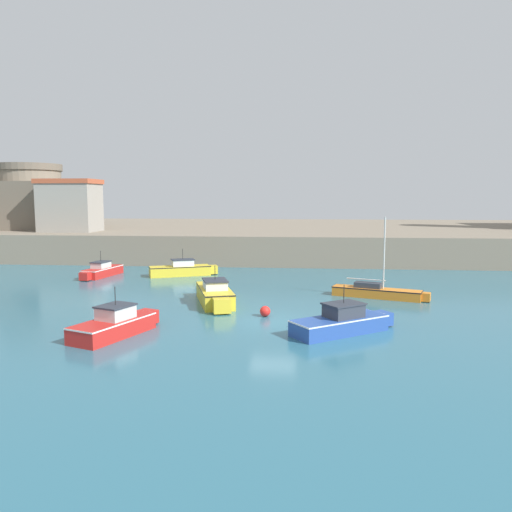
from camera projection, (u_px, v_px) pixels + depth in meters
ground_plane at (273, 321)px, 27.08m from camera, size 200.00×200.00×0.00m
quay_seawall at (291, 236)px, 67.25m from camera, size 120.00×40.00×2.97m
motorboat_yellow_0 at (215, 294)px, 31.55m from camera, size 3.36×6.29×2.46m
sailboat_orange_1 at (377, 292)px, 33.43m from camera, size 6.32×3.12×5.42m
motorboat_red_2 at (102, 271)px, 42.51m from camera, size 2.16×5.24×2.20m
motorboat_blue_3 at (342, 322)px, 24.74m from camera, size 5.46×4.44×2.40m
motorboat_red_4 at (116, 324)px, 24.28m from camera, size 3.25×5.34×2.40m
motorboat_yellow_5 at (182, 269)px, 42.93m from camera, size 5.85×3.41×2.33m
mooring_buoy at (265, 311)px, 28.15m from camera, size 0.60×0.60×0.60m
fortress at (31, 202)px, 61.77m from camera, size 12.10×12.10×7.81m
harbor_shed_near_wharf at (70, 205)px, 54.94m from camera, size 6.17×4.47×5.73m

